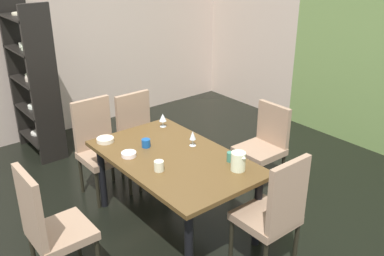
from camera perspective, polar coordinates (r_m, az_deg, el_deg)
ground_plane at (r=4.54m, az=-3.57°, el=-10.33°), size 5.22×5.91×0.02m
back_panel_interior at (r=7.05m, az=7.83°, el=13.28°), size 1.90×0.10×2.58m
left_interior_panel at (r=6.18m, az=-18.13°, el=10.92°), size 0.10×5.91×2.58m
dining_table at (r=3.93m, az=-2.43°, el=-4.90°), size 1.60×0.97×0.73m
chair_left_far at (r=4.84m, az=-7.01°, el=-0.74°), size 0.44×0.44×0.99m
chair_left_near at (r=4.62m, az=-12.33°, el=-2.15°), size 0.44×0.44×1.03m
chair_head_far at (r=4.70m, az=9.67°, el=-1.92°), size 0.44×0.45×0.94m
chair_head_near at (r=3.47m, az=-18.53°, el=-12.18°), size 0.44×0.44×1.04m
chair_right_far at (r=3.51m, az=10.96°, el=-10.81°), size 0.44×0.44×1.05m
display_shelf at (r=5.64m, az=-20.46°, el=6.05°), size 0.81×0.34×1.92m
wine_glass_near_shelf at (r=4.48m, az=-3.92°, el=1.37°), size 0.08×0.08×0.14m
wine_glass_corner at (r=4.04m, az=0.09°, el=-1.05°), size 0.06×0.06×0.15m
serving_bowl_east at (r=4.24m, az=-11.49°, el=-1.56°), size 0.17×0.17×0.04m
serving_bowl_center at (r=3.92m, az=-8.42°, el=-3.48°), size 0.14×0.14×0.04m
cup_front at (r=3.64m, az=-4.43°, el=-5.07°), size 0.08×0.08×0.09m
cup_west at (r=4.07m, az=-6.15°, el=-2.01°), size 0.08×0.08×0.08m
cup_near_window at (r=3.80m, az=5.13°, el=-3.85°), size 0.06×0.06×0.09m
pitcher_north at (r=3.64m, az=6.18°, el=-4.42°), size 0.14×0.13×0.17m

